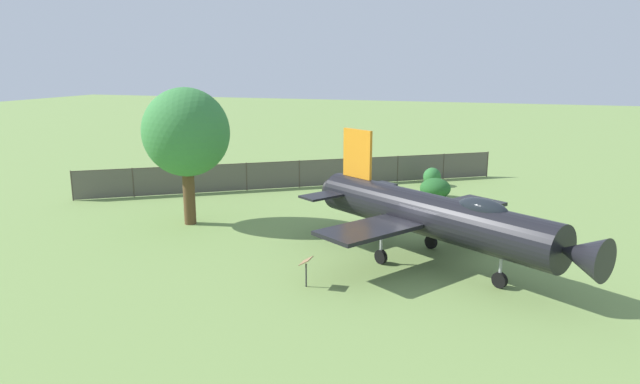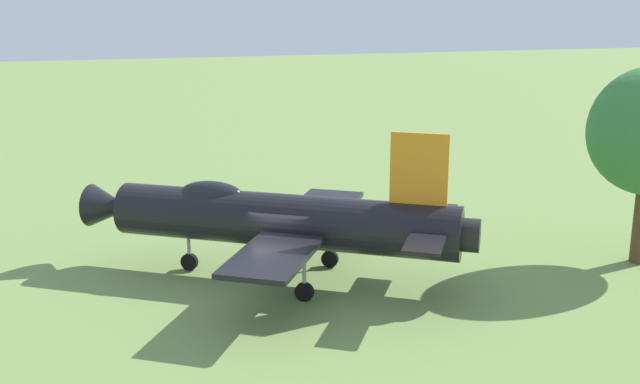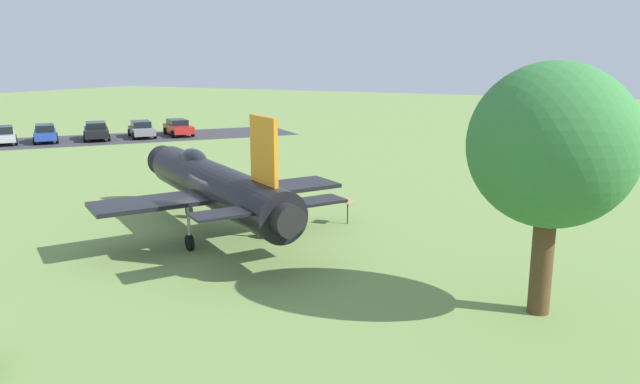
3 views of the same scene
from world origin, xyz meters
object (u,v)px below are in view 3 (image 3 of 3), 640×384
Objects in this scene: shade_tree at (552,147)px; info_plaque at (348,205)px; parked_car_red at (178,127)px; parked_car_black at (96,131)px; parked_car_blue at (45,133)px; parked_car_gray at (142,129)px; parked_car_silver at (3,135)px; display_jet at (213,184)px.

shade_tree reaches higher than info_plaque.
parked_car_black reaches higher than parked_car_red.
parked_car_red is (35.08, -27.16, -3.95)m from shade_tree.
parked_car_gray is at bearing -89.45° from parked_car_blue.
parked_car_blue is (42.23, -18.41, -3.93)m from shade_tree.
shade_tree is at bearing 144.54° from info_plaque.
parked_car_gray is 7.98m from parked_car_blue.
shade_tree is 1.48× the size of parked_car_red.
parked_car_red is 1.07× the size of parked_car_blue.
parked_car_blue reaches higher than parked_car_black.
parked_car_gray is at bearing -93.16° from parked_car_silver.
parked_car_gray is (24.37, -22.36, -1.35)m from display_jet.
shade_tree reaches higher than display_jet.
info_plaque is at bearing 16.07° from parked_car_black.
display_jet reaches higher than parked_car_blue.
parked_car_blue is at bearing -23.56° from shade_tree.
parked_car_red is at bearing -93.45° from parked_car_silver.
info_plaque is (8.61, -6.13, -3.87)m from shade_tree.
shade_tree is 44.82m from parked_car_gray.
parked_car_silver is at bearing -86.08° from parked_car_black.
parked_car_silver is (44.30, -15.95, -3.94)m from shade_tree.
display_jet is at bearing -2.67° from parked_car_gray.
parked_car_gray is at bearing -33.49° from shade_tree.
parked_car_gray is (37.23, -24.64, -3.97)m from shade_tree.
shade_tree is 44.54m from parked_car_red.
display_jet reaches higher than parked_car_black.
info_plaque is 0.26× the size of parked_car_blue.
parked_car_silver is (2.07, 2.46, -0.01)m from parked_car_blue.
info_plaque is at bearing -1.81° from parked_car_red.
display_jet is 33.10m from parked_car_gray.
parked_car_red is 1.10× the size of parked_car_silver.
parked_car_red reaches higher than info_plaque.
parked_car_silver reaches higher than parked_car_black.
parked_car_gray reaches higher than info_plaque.
parked_car_silver is at bearing -89.27° from parked_car_gray.
display_jet reaches higher than info_plaque.
parked_car_silver is at bearing 89.18° from parked_car_blue.
parked_car_red is 1.01× the size of parked_car_gray.
parked_car_gray is at bearing -93.75° from parked_car_red.
parked_car_red is 3.31m from parked_car_gray.
parked_car_gray is at bearing 92.62° from parked_car_black.
display_jet is 2.61× the size of parked_car_black.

